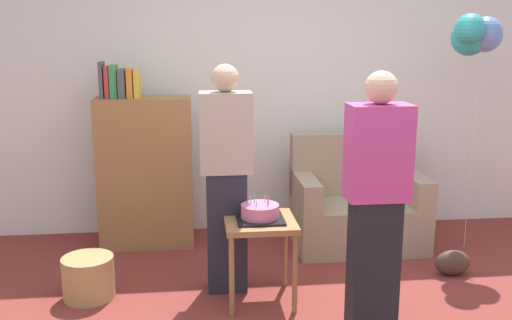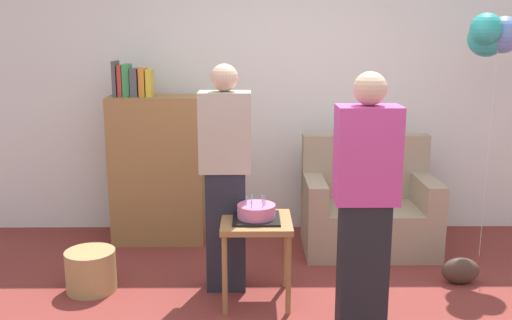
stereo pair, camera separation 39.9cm
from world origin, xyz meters
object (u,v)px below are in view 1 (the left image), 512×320
object	(u,v)px
person_blowing_candles	(226,178)
balloon_bunch	(477,34)
bookshelf	(145,170)
wicker_basket	(88,277)
birthday_cake	(260,212)
couch	(357,207)
side_table	(260,232)
handbag	(453,263)
person_holding_cake	(376,207)

from	to	relation	value
person_blowing_candles	balloon_bunch	bearing A→B (deg)	14.26
bookshelf	wicker_basket	world-z (taller)	bookshelf
birthday_cake	wicker_basket	size ratio (longest dim) A/B	0.89
wicker_basket	balloon_bunch	size ratio (longest dim) A/B	0.18
couch	side_table	distance (m)	1.40
couch	wicker_basket	xyz separation A→B (m)	(-2.17, -0.84, -0.19)
couch	wicker_basket	size ratio (longest dim) A/B	3.06
balloon_bunch	wicker_basket	bearing A→B (deg)	-167.75
couch	birthday_cake	xyz separation A→B (m)	(-0.97, -1.00, 0.30)
bookshelf	side_table	xyz separation A→B (m)	(0.86, -1.19, -0.18)
wicker_basket	handbag	size ratio (longest dim) A/B	1.29
side_table	person_blowing_candles	world-z (taller)	person_blowing_candles
bookshelf	handbag	distance (m)	2.63
side_table	person_holding_cake	distance (m)	0.90
couch	person_blowing_candles	size ratio (longest dim) A/B	0.67
couch	person_blowing_candles	bearing A→B (deg)	-146.16
couch	balloon_bunch	world-z (taller)	balloon_bunch
handbag	wicker_basket	bearing A→B (deg)	-178.10
wicker_basket	handbag	bearing A→B (deg)	1.90
birthday_cake	balloon_bunch	distance (m)	2.35
couch	handbag	size ratio (longest dim) A/B	3.93
birthday_cake	balloon_bunch	world-z (taller)	balloon_bunch
birthday_cake	person_blowing_candles	size ratio (longest dim) A/B	0.20
bookshelf	handbag	world-z (taller)	bookshelf
person_holding_cake	handbag	bearing A→B (deg)	-144.00
couch	handbag	xyz separation A→B (m)	(0.56, -0.75, -0.24)
person_blowing_candles	person_holding_cake	distance (m)	1.13
birthday_cake	person_blowing_candles	xyz separation A→B (m)	(-0.22, 0.21, 0.19)
person_holding_cake	handbag	xyz separation A→B (m)	(0.90, 0.81, -0.73)
person_blowing_candles	person_holding_cake	size ratio (longest dim) A/B	1.00
couch	handbag	bearing A→B (deg)	-53.22
couch	balloon_bunch	size ratio (longest dim) A/B	0.56
person_holding_cake	balloon_bunch	bearing A→B (deg)	-137.79
side_table	handbag	world-z (taller)	side_table
person_holding_cake	handbag	size ratio (longest dim) A/B	5.82
birthday_cake	wicker_basket	xyz separation A→B (m)	(-1.20, 0.16, -0.49)
bookshelf	balloon_bunch	bearing A→B (deg)	-7.56
birthday_cake	person_blowing_candles	distance (m)	0.36
couch	balloon_bunch	bearing A→B (deg)	-10.84
balloon_bunch	handbag	bearing A→B (deg)	-120.43
balloon_bunch	person_blowing_candles	bearing A→B (deg)	-163.32
birthday_cake	couch	bearing A→B (deg)	45.92
wicker_basket	handbag	world-z (taller)	wicker_basket
side_table	balloon_bunch	world-z (taller)	balloon_bunch
couch	side_table	bearing A→B (deg)	-134.08
bookshelf	wicker_basket	bearing A→B (deg)	-108.08
couch	side_table	xyz separation A→B (m)	(-0.97, -1.00, 0.16)
side_table	person_holding_cake	world-z (taller)	person_holding_cake
birthday_cake	handbag	xyz separation A→B (m)	(1.53, 0.25, -0.54)
person_holding_cake	handbag	world-z (taller)	person_holding_cake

